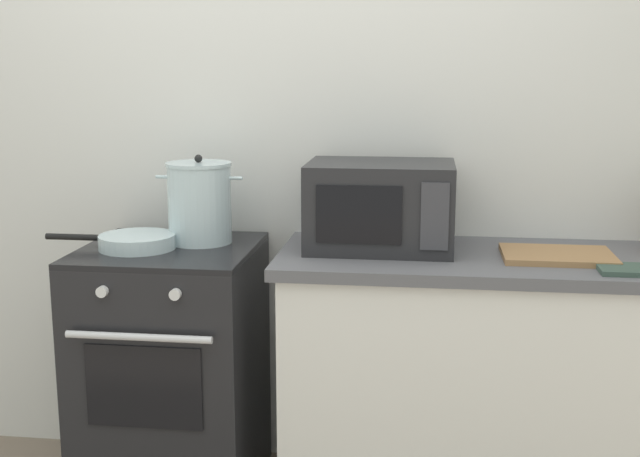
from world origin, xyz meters
name	(u,v)px	position (x,y,z in m)	size (l,w,h in m)	color
back_wall	(362,145)	(0.30, 0.97, 1.25)	(4.40, 0.10, 2.50)	silver
lower_cabinet_right	(525,391)	(0.90, 0.62, 0.44)	(1.64, 0.56, 0.88)	white
countertop_right	(531,262)	(0.90, 0.62, 0.90)	(1.70, 0.60, 0.04)	#59595E
stove	(173,371)	(-0.35, 0.60, 0.46)	(0.60, 0.64, 0.92)	black
stock_pot	(200,203)	(-0.26, 0.69, 1.07)	(0.32, 0.23, 0.32)	silver
frying_pan	(136,242)	(-0.45, 0.56, 0.95)	(0.46, 0.26, 0.05)	silver
microwave	(380,206)	(0.39, 0.68, 1.07)	(0.50, 0.37, 0.30)	#232326
cutting_board	(557,255)	(0.98, 0.60, 0.93)	(0.36, 0.26, 0.02)	#997047
oven_mitt	(628,270)	(1.17, 0.44, 0.93)	(0.18, 0.14, 0.02)	#384C42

